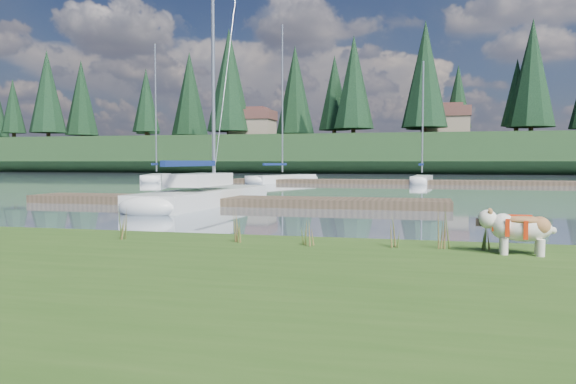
# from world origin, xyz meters

# --- Properties ---
(ground) EXTENTS (200.00, 200.00, 0.00)m
(ground) POSITION_xyz_m (0.00, 30.00, 0.00)
(ground) COLOR slate
(ground) RESTS_ON ground
(bank) EXTENTS (60.00, 9.00, 0.35)m
(bank) POSITION_xyz_m (0.00, -6.00, 0.17)
(bank) COLOR #304F1A
(bank) RESTS_ON ground
(ridge) EXTENTS (200.00, 20.00, 5.00)m
(ridge) POSITION_xyz_m (0.00, 73.00, 2.50)
(ridge) COLOR #1A3218
(ridge) RESTS_ON ground
(bulldog) EXTENTS (1.01, 0.47, 0.60)m
(bulldog) POSITION_xyz_m (4.35, -2.60, 0.73)
(bulldog) COLOR silver
(bulldog) RESTS_ON bank
(sailboat_main) EXTENTS (2.39, 9.76, 13.84)m
(sailboat_main) POSITION_xyz_m (-4.87, 9.64, 0.42)
(sailboat_main) COLOR silver
(sailboat_main) RESTS_ON ground
(dock_near) EXTENTS (16.00, 2.00, 0.30)m
(dock_near) POSITION_xyz_m (-4.00, 9.00, 0.15)
(dock_near) COLOR #4C3D2C
(dock_near) RESTS_ON ground
(dock_far) EXTENTS (26.00, 2.20, 0.30)m
(dock_far) POSITION_xyz_m (2.00, 30.00, 0.15)
(dock_far) COLOR #4C3D2C
(dock_far) RESTS_ON ground
(sailboat_bg_0) EXTENTS (3.90, 7.74, 11.15)m
(sailboat_bg_0) POSITION_xyz_m (-18.25, 31.49, 0.32)
(sailboat_bg_0) COLOR silver
(sailboat_bg_0) RESTS_ON ground
(sailboat_bg_1) EXTENTS (4.42, 8.16, 12.11)m
(sailboat_bg_1) POSITION_xyz_m (-7.28, 31.71, 0.33)
(sailboat_bg_1) COLOR silver
(sailboat_bg_1) RESTS_ON ground
(sailboat_bg_2) EXTENTS (1.65, 5.90, 8.99)m
(sailboat_bg_2) POSITION_xyz_m (2.95, 31.80, 0.34)
(sailboat_bg_2) COLOR silver
(sailboat_bg_2) RESTS_ON ground
(weed_0) EXTENTS (0.17, 0.14, 0.55)m
(weed_0) POSITION_xyz_m (0.24, -2.43, 0.58)
(weed_0) COLOR #475B23
(weed_0) RESTS_ON bank
(weed_1) EXTENTS (0.17, 0.14, 0.44)m
(weed_1) POSITION_xyz_m (1.35, -2.49, 0.54)
(weed_1) COLOR #475B23
(weed_1) RESTS_ON bank
(weed_2) EXTENTS (0.17, 0.14, 0.78)m
(weed_2) POSITION_xyz_m (3.30, -2.34, 0.68)
(weed_2) COLOR #475B23
(weed_2) RESTS_ON bank
(weed_3) EXTENTS (0.17, 0.14, 0.55)m
(weed_3) POSITION_xyz_m (-1.72, -2.53, 0.58)
(weed_3) COLOR #475B23
(weed_3) RESTS_ON bank
(weed_4) EXTENTS (0.17, 0.14, 0.47)m
(weed_4) POSITION_xyz_m (2.65, -2.34, 0.55)
(weed_4) COLOR #475B23
(weed_4) RESTS_ON bank
(weed_5) EXTENTS (0.17, 0.14, 0.56)m
(weed_5) POSITION_xyz_m (4.01, -2.24, 0.59)
(weed_5) COLOR #475B23
(weed_5) RESTS_ON bank
(mud_lip) EXTENTS (60.00, 0.50, 0.14)m
(mud_lip) POSITION_xyz_m (0.00, -1.60, 0.07)
(mud_lip) COLOR #33281C
(mud_lip) RESTS_ON ground
(conifer_0) EXTENTS (5.72, 5.72, 14.15)m
(conifer_0) POSITION_xyz_m (-55.00, 67.00, 12.64)
(conifer_0) COLOR #382619
(conifer_0) RESTS_ON ridge
(conifer_1) EXTENTS (4.40, 4.40, 11.30)m
(conifer_1) POSITION_xyz_m (-40.00, 71.00, 11.28)
(conifer_1) COLOR #382619
(conifer_1) RESTS_ON ridge
(conifer_2) EXTENTS (6.60, 6.60, 16.05)m
(conifer_2) POSITION_xyz_m (-25.00, 68.00, 13.54)
(conifer_2) COLOR #382619
(conifer_2) RESTS_ON ridge
(conifer_3) EXTENTS (4.84, 4.84, 12.25)m
(conifer_3) POSITION_xyz_m (-10.00, 72.00, 11.74)
(conifer_3) COLOR #382619
(conifer_3) RESTS_ON ridge
(conifer_4) EXTENTS (6.16, 6.16, 15.10)m
(conifer_4) POSITION_xyz_m (3.00, 66.00, 13.09)
(conifer_4) COLOR #382619
(conifer_4) RESTS_ON ridge
(conifer_5) EXTENTS (3.96, 3.96, 10.35)m
(conifer_5) POSITION_xyz_m (15.00, 70.00, 10.83)
(conifer_5) COLOR #382619
(conifer_5) RESTS_ON ridge
(house_0) EXTENTS (6.30, 5.30, 4.65)m
(house_0) POSITION_xyz_m (-22.00, 70.00, 7.31)
(house_0) COLOR gray
(house_0) RESTS_ON ridge
(house_1) EXTENTS (6.30, 5.30, 4.65)m
(house_1) POSITION_xyz_m (6.00, 71.00, 7.31)
(house_1) COLOR gray
(house_1) RESTS_ON ridge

